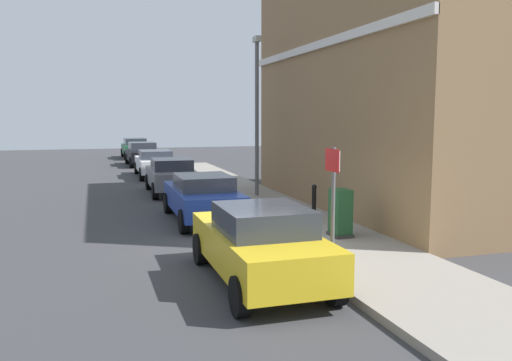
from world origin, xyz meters
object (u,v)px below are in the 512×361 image
(car_green, at_px, (135,148))
(street_sign, at_px, (333,188))
(car_yellow, at_px, (260,243))
(utility_cabinet, at_px, (340,215))
(car_blue, at_px, (203,197))
(car_grey, at_px, (172,175))
(car_white, at_px, (155,163))
(car_black, at_px, (142,154))
(bollard_near_cabinet, at_px, (314,202))
(lamppost, at_px, (257,109))

(car_green, xyz_separation_m, street_sign, (1.55, -29.76, 0.89))
(car_yellow, bearing_deg, utility_cabinet, -49.75)
(car_blue, relative_size, car_green, 0.99)
(car_grey, bearing_deg, car_white, 0.52)
(car_white, relative_size, car_black, 1.06)
(car_yellow, height_order, bollard_near_cabinet, car_yellow)
(car_green, xyz_separation_m, lamppost, (2.83, -20.71, 2.53))
(car_grey, xyz_separation_m, utility_cabinet, (2.73, -9.31, -0.04))
(car_blue, xyz_separation_m, street_sign, (1.44, -5.65, 0.94))
(car_blue, bearing_deg, lamppost, -38.49)
(car_blue, xyz_separation_m, utility_cabinet, (2.66, -3.56, -0.04))
(utility_cabinet, height_order, bollard_near_cabinet, utility_cabinet)
(car_white, distance_m, utility_cabinet, 15.55)
(car_green, distance_m, utility_cabinet, 27.81)
(car_yellow, relative_size, car_grey, 1.05)
(car_black, xyz_separation_m, street_sign, (1.54, -23.85, 0.92))
(car_white, bearing_deg, car_grey, -179.87)
(car_yellow, height_order, car_grey, car_yellow)
(car_grey, height_order, utility_cabinet, car_grey)
(bollard_near_cabinet, bearing_deg, car_white, 101.73)
(utility_cabinet, bearing_deg, car_blue, 126.79)
(street_sign, relative_size, lamppost, 0.40)
(utility_cabinet, distance_m, lamppost, 7.44)
(car_blue, distance_m, car_grey, 5.75)
(car_green, xyz_separation_m, bollard_near_cabinet, (2.87, -25.86, -0.07))
(car_black, bearing_deg, car_blue, 178.83)
(lamppost, bearing_deg, car_yellow, -107.01)
(car_green, height_order, street_sign, street_sign)
(car_white, relative_size, lamppost, 0.77)
(bollard_near_cabinet, bearing_deg, utility_cabinet, -93.15)
(car_grey, relative_size, car_green, 0.93)
(car_grey, xyz_separation_m, street_sign, (1.51, -11.40, 0.94))
(car_blue, xyz_separation_m, car_black, (-0.10, 18.20, 0.02))
(car_grey, bearing_deg, utility_cabinet, -162.83)
(car_green, bearing_deg, car_yellow, 179.23)
(car_blue, relative_size, car_white, 0.95)
(car_white, distance_m, street_sign, 17.49)
(car_white, bearing_deg, car_blue, -179.37)
(utility_cabinet, height_order, lamppost, lamppost)
(car_grey, height_order, street_sign, street_sign)
(car_green, bearing_deg, utility_cabinet, -175.00)
(car_blue, xyz_separation_m, car_green, (-0.11, 24.12, 0.05))
(car_blue, height_order, bollard_near_cabinet, car_blue)
(bollard_near_cabinet, bearing_deg, street_sign, -108.66)
(car_white, bearing_deg, car_yellow, -179.89)
(car_black, bearing_deg, car_grey, 178.64)
(car_grey, distance_m, bollard_near_cabinet, 8.01)
(car_black, bearing_deg, car_white, 179.02)
(street_sign, bearing_deg, car_blue, 104.31)
(car_white, relative_size, street_sign, 1.91)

